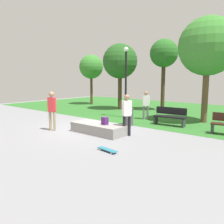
# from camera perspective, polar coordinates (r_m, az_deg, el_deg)

# --- Properties ---
(ground_plane) EXTENTS (28.00, 28.00, 0.00)m
(ground_plane) POSITION_cam_1_polar(r_m,az_deg,el_deg) (11.28, -5.25, -3.94)
(ground_plane) COLOR gray
(grass_lawn) EXTENTS (26.60, 12.20, 0.01)m
(grass_lawn) POSITION_cam_1_polar(r_m,az_deg,el_deg) (17.65, 13.33, 0.35)
(grass_lawn) COLOR #2D6B28
(grass_lawn) RESTS_ON ground_plane
(concrete_ledge) EXTENTS (2.52, 1.02, 0.42)m
(concrete_ledge) POSITION_cam_1_polar(r_m,az_deg,el_deg) (10.21, -3.33, -4.02)
(concrete_ledge) COLOR gray
(concrete_ledge) RESTS_ON ground_plane
(backpack_on_ledge) EXTENTS (0.32, 0.26, 0.32)m
(backpack_on_ledge) POSITION_cam_1_polar(r_m,az_deg,el_deg) (9.94, -1.78, -2.17)
(backpack_on_ledge) COLOR #4C1E66
(backpack_on_ledge) RESTS_ON concrete_ledge
(skater_performing_trick) EXTENTS (0.40, 0.32, 1.78)m
(skater_performing_trick) POSITION_cam_1_polar(r_m,az_deg,el_deg) (10.92, -14.46, 1.02)
(skater_performing_trick) COLOR tan
(skater_performing_trick) RESTS_ON ground_plane
(skater_watching) EXTENTS (0.35, 0.38, 1.73)m
(skater_watching) POSITION_cam_1_polar(r_m,az_deg,el_deg) (9.59, 3.64, 0.07)
(skater_watching) COLOR black
(skater_watching) RESTS_ON ground_plane
(skateboard_by_ledge) EXTENTS (0.82, 0.30, 0.08)m
(skateboard_by_ledge) POSITION_cam_1_polar(r_m,az_deg,el_deg) (7.75, -1.15, -9.16)
(skateboard_by_ledge) COLOR teal
(skateboard_by_ledge) RESTS_ON ground_plane
(park_bench_far_left) EXTENTS (1.63, 0.60, 0.91)m
(park_bench_far_left) POSITION_cam_1_polar(r_m,az_deg,el_deg) (12.15, 13.96, -0.96)
(park_bench_far_left) COLOR black
(park_bench_far_left) RESTS_ON ground_plane
(tree_slender_maple) EXTENTS (3.03, 3.03, 5.53)m
(tree_slender_maple) POSITION_cam_1_polar(r_m,az_deg,el_deg) (13.51, 22.36, 14.50)
(tree_slender_maple) COLOR brown
(tree_slender_maple) RESTS_ON grass_lawn
(tree_broad_elm) EXTENTS (2.57, 2.57, 4.90)m
(tree_broad_elm) POSITION_cam_1_polar(r_m,az_deg,el_deg) (17.76, 1.97, 12.19)
(tree_broad_elm) COLOR #42301E
(tree_broad_elm) RESTS_ON grass_lawn
(tree_young_birch) EXTENTS (2.01, 2.01, 5.14)m
(tree_young_birch) POSITION_cam_1_polar(r_m,az_deg,el_deg) (17.55, 12.56, 13.60)
(tree_young_birch) COLOR #42301E
(tree_young_birch) RESTS_ON grass_lawn
(tree_leaning_ash) EXTENTS (2.11, 2.11, 4.42)m
(tree_leaning_ash) POSITION_cam_1_polar(r_m,az_deg,el_deg) (21.23, -5.11, 10.86)
(tree_leaning_ash) COLOR #4C3823
(tree_leaning_ash) RESTS_ON grass_lawn
(lamp_post) EXTENTS (0.28, 0.28, 4.19)m
(lamp_post) POSITION_cam_1_polar(r_m,az_deg,el_deg) (14.11, 3.40, 8.96)
(lamp_post) COLOR black
(lamp_post) RESTS_ON ground_plane
(trash_bin) EXTENTS (0.52, 0.52, 0.87)m
(trash_bin) POSITION_cam_1_polar(r_m,az_deg,el_deg) (11.86, 3.94, -1.18)
(trash_bin) COLOR #4C4C51
(trash_bin) RESTS_ON ground_plane
(pedestrian_with_backpack) EXTENTS (0.44, 0.45, 1.62)m
(pedestrian_with_backpack) POSITION_cam_1_polar(r_m,az_deg,el_deg) (13.59, 8.26, 2.25)
(pedestrian_with_backpack) COLOR slate
(pedestrian_with_backpack) RESTS_ON ground_plane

